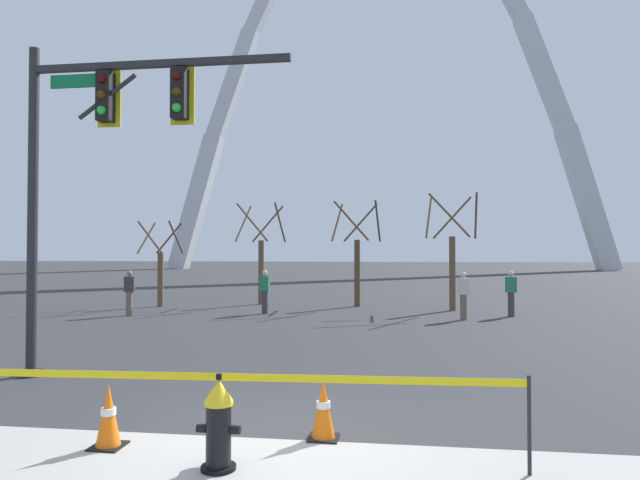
# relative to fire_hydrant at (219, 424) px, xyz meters

# --- Properties ---
(ground_plane) EXTENTS (240.00, 240.00, 0.00)m
(ground_plane) POSITION_rel_fire_hydrant_xyz_m (0.36, 0.92, -0.47)
(ground_plane) COLOR #333335
(fire_hydrant) EXTENTS (0.46, 0.48, 0.99)m
(fire_hydrant) POSITION_rel_fire_hydrant_xyz_m (0.00, 0.00, 0.00)
(fire_hydrant) COLOR black
(fire_hydrant) RESTS_ON ground
(caution_tape_barrier) EXTENTS (6.32, 0.34, 1.01)m
(caution_tape_barrier) POSITION_rel_fire_hydrant_xyz_m (-0.00, 0.12, 0.24)
(caution_tape_barrier) COLOR #232326
(caution_tape_barrier) RESTS_ON ground
(traffic_cone_by_hydrant) EXTENTS (0.36, 0.36, 0.73)m
(traffic_cone_by_hydrant) POSITION_rel_fire_hydrant_xyz_m (-1.46, 0.45, -0.11)
(traffic_cone_by_hydrant) COLOR black
(traffic_cone_by_hydrant) RESTS_ON ground
(traffic_cone_mid_sidewalk) EXTENTS (0.36, 0.36, 0.73)m
(traffic_cone_mid_sidewalk) POSITION_rel_fire_hydrant_xyz_m (0.95, 1.06, -0.11)
(traffic_cone_mid_sidewalk) COLOR black
(traffic_cone_mid_sidewalk) RESTS_ON ground
(traffic_signal_gantry) EXTENTS (5.02, 0.44, 6.00)m
(traffic_signal_gantry) POSITION_rel_fire_hydrant_xyz_m (-3.61, 3.70, 3.60)
(traffic_signal_gantry) COLOR #232326
(traffic_signal_gantry) RESTS_ON ground
(monument_arch) EXTENTS (57.11, 2.27, 53.62)m
(monument_arch) POSITION_rel_fire_hydrant_xyz_m (0.36, 65.06, 23.15)
(monument_arch) COLOR silver
(monument_arch) RESTS_ON ground
(tree_far_left) EXTENTS (1.63, 1.64, 3.51)m
(tree_far_left) POSITION_rel_fire_hydrant_xyz_m (-7.75, 15.97, 1.09)
(tree_far_left) COLOR brown
(tree_far_left) RESTS_ON ground
(tree_left_mid) EXTENTS (1.99, 2.00, 4.32)m
(tree_left_mid) POSITION_rel_fire_hydrant_xyz_m (-3.87, 17.48, 1.45)
(tree_left_mid) COLOR brown
(tree_left_mid) RESTS_ON ground
(tree_center_left) EXTENTS (1.99, 2.00, 4.33)m
(tree_center_left) POSITION_rel_fire_hydrant_xyz_m (0.29, 17.08, 1.46)
(tree_center_left) COLOR brown
(tree_center_left) RESTS_ON ground
(tree_center_right) EXTENTS (2.05, 2.06, 4.46)m
(tree_center_right) POSITION_rel_fire_hydrant_xyz_m (4.02, 15.98, 1.52)
(tree_center_right) COLOR brown
(tree_center_right) RESTS_ON ground
(pedestrian_walking_left) EXTENTS (0.39, 0.32, 1.59)m
(pedestrian_walking_left) POSITION_rel_fire_hydrant_xyz_m (4.08, 13.10, 0.35)
(pedestrian_walking_left) COLOR brown
(pedestrian_walking_left) RESTS_ON ground
(pedestrian_standing_center) EXTENTS (0.36, 0.24, 1.59)m
(pedestrian_standing_center) POSITION_rel_fire_hydrant_xyz_m (-2.85, 13.94, 0.35)
(pedestrian_standing_center) COLOR #38383D
(pedestrian_standing_center) RESTS_ON ground
(pedestrian_walking_right) EXTENTS (0.39, 0.32, 1.59)m
(pedestrian_walking_right) POSITION_rel_fire_hydrant_xyz_m (5.84, 14.27, 0.35)
(pedestrian_walking_right) COLOR #38383D
(pedestrian_walking_right) RESTS_ON ground
(pedestrian_near_trees) EXTENTS (0.38, 0.28, 1.59)m
(pedestrian_near_trees) POSITION_rel_fire_hydrant_xyz_m (-7.47, 12.75, 0.35)
(pedestrian_near_trees) COLOR brown
(pedestrian_near_trees) RESTS_ON ground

